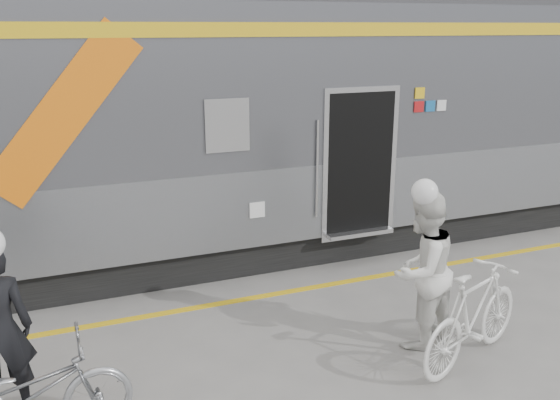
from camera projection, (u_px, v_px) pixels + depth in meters
ground at (316, 387)px, 5.97m from camera, size 90.00×90.00×0.00m
train at (187, 124)px, 9.04m from camera, size 24.00×3.17×4.10m
safety_strip at (248, 299)px, 7.88m from camera, size 24.00×0.12×0.01m
bicycle_left at (25, 396)px, 5.04m from camera, size 1.79×0.66×0.93m
woman at (421, 270)px, 6.56m from camera, size 1.05×0.94×1.78m
bicycle_right at (473, 316)px, 6.28m from camera, size 1.86×1.12×1.08m
helmet_woman at (428, 180)px, 6.27m from camera, size 0.29×0.29×0.29m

